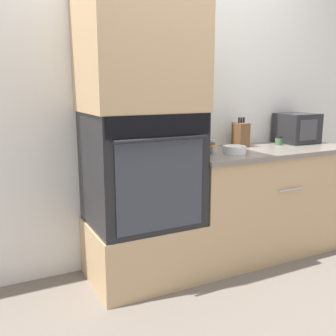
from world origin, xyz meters
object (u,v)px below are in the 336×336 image
at_px(wall_oven, 142,168).
at_px(microwave, 297,128).
at_px(condiment_jar_back, 189,143).
at_px(condiment_jar_near, 279,141).
at_px(condiment_jar_far, 213,150).
at_px(bowl, 235,150).
at_px(knife_block, 241,135).
at_px(condiment_jar_mid, 211,145).

height_order(wall_oven, microwave, wall_oven).
xyz_separation_m(microwave, condiment_jar_back, (-1.03, 0.09, -0.08)).
relative_size(condiment_jar_near, condiment_jar_far, 1.24).
distance_m(bowl, condiment_jar_back, 0.37).
bearing_deg(microwave, condiment_jar_far, -170.13).
distance_m(microwave, condiment_jar_far, 1.00).
bearing_deg(condiment_jar_near, condiment_jar_back, 170.69).
bearing_deg(condiment_jar_far, condiment_jar_near, 10.19).
relative_size(knife_block, bowl, 1.41).
relative_size(knife_block, condiment_jar_mid, 2.93).
distance_m(wall_oven, condiment_jar_far, 0.56).
relative_size(wall_oven, condiment_jar_mid, 9.39).
bearing_deg(knife_block, microwave, -3.98).
distance_m(microwave, condiment_jar_back, 1.03).
xyz_separation_m(condiment_jar_near, condiment_jar_back, (-0.79, 0.13, 0.01)).
bearing_deg(bowl, condiment_jar_near, 16.90).
distance_m(microwave, condiment_jar_near, 0.25).
bearing_deg(condiment_jar_near, condiment_jar_mid, 177.43).
bearing_deg(bowl, condiment_jar_far, 164.24).
relative_size(bowl, condiment_jar_near, 2.24).
relative_size(bowl, condiment_jar_mid, 2.08).
bearing_deg(microwave, condiment_jar_near, -171.14).
xyz_separation_m(wall_oven, microwave, (1.53, 0.13, 0.19)).
distance_m(bowl, condiment_jar_mid, 0.22).
height_order(microwave, knife_block, microwave).
bearing_deg(condiment_jar_far, condiment_jar_back, 100.58).
bearing_deg(condiment_jar_mid, condiment_jar_back, 143.98).
height_order(wall_oven, condiment_jar_far, wall_oven).
relative_size(condiment_jar_far, condiment_jar_back, 0.62).
height_order(bowl, condiment_jar_back, condiment_jar_back).
relative_size(wall_oven, bowl, 4.52).
bearing_deg(condiment_jar_far, knife_block, 27.41).
xyz_separation_m(bowl, condiment_jar_far, (-0.16, 0.04, 0.00)).
relative_size(microwave, condiment_jar_near, 4.08).
relative_size(microwave, condiment_jar_far, 5.07).
bearing_deg(bowl, knife_block, 45.82).
bearing_deg(condiment_jar_near, bowl, -163.10).
bearing_deg(wall_oven, condiment_jar_far, -3.95).
bearing_deg(condiment_jar_back, microwave, -5.20).
distance_m(condiment_jar_mid, condiment_jar_back, 0.17).
height_order(microwave, condiment_jar_back, microwave).
relative_size(wall_oven, microwave, 2.48).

